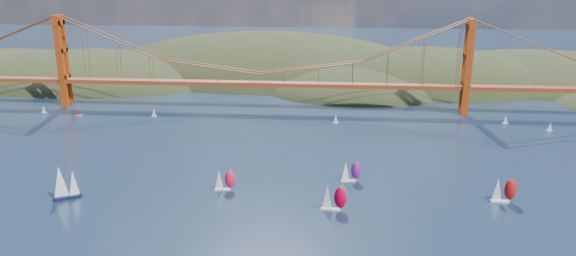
# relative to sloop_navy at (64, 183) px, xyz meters

# --- Properties ---
(headlands) EXTENTS (725.00, 225.00, 96.00)m
(headlands) POSITION_rel_sloop_navy_xyz_m (100.32, 235.17, -19.00)
(headlands) COLOR black
(headlands) RESTS_ON ground
(bridge) EXTENTS (552.00, 12.00, 55.00)m
(bridge) POSITION_rel_sloop_navy_xyz_m (53.62, 136.88, 25.69)
(bridge) COLOR maroon
(bridge) RESTS_ON ground
(sloop_navy) EXTENTS (10.15, 8.44, 14.81)m
(sloop_navy) POSITION_rel_sloop_navy_xyz_m (0.00, 0.00, 0.00)
(sloop_navy) COLOR black
(sloop_navy) RESTS_ON ground
(racer_0) EXTENTS (8.29, 3.87, 9.37)m
(racer_0) POSITION_rel_sloop_navy_xyz_m (58.16, 13.33, -2.11)
(racer_0) COLOR silver
(racer_0) RESTS_ON ground
(racer_1) EXTENTS (9.31, 4.05, 10.57)m
(racer_1) POSITION_rel_sloop_navy_xyz_m (100.78, -1.49, -1.54)
(racer_1) COLOR silver
(racer_1) RESTS_ON ground
(racer_2) EXTENTS (9.12, 3.73, 10.47)m
(racer_2) POSITION_rel_sloop_navy_xyz_m (163.63, 10.98, -1.59)
(racer_2) COLOR white
(racer_2) RESTS_ON ground
(racer_rwb) EXTENTS (8.65, 4.76, 9.70)m
(racer_rwb) POSITION_rel_sloop_navy_xyz_m (107.51, 26.52, -1.96)
(racer_rwb) COLOR silver
(racer_rwb) RESTS_ON ground
(distant_boat_1) EXTENTS (3.00, 2.00, 4.70)m
(distant_boat_1) POSITION_rel_sloop_navy_xyz_m (-70.07, 117.81, -4.13)
(distant_boat_1) COLOR silver
(distant_boat_1) RESTS_ON ground
(distant_boat_2) EXTENTS (3.00, 2.00, 4.70)m
(distant_boat_2) POSITION_rel_sloop_navy_xyz_m (-46.37, 113.17, -4.13)
(distant_boat_2) COLOR silver
(distant_boat_2) RESTS_ON ground
(distant_boat_3) EXTENTS (3.00, 2.00, 4.70)m
(distant_boat_3) POSITION_rel_sloop_navy_xyz_m (-3.00, 116.01, -4.13)
(distant_boat_3) COLOR silver
(distant_boat_3) RESTS_ON ground
(distant_boat_4) EXTENTS (3.00, 2.00, 4.70)m
(distant_boat_4) POSITION_rel_sloop_navy_xyz_m (194.31, 117.94, -4.13)
(distant_boat_4) COLOR silver
(distant_boat_4) RESTS_ON ground
(distant_boat_5) EXTENTS (3.00, 2.00, 4.70)m
(distant_boat_5) POSITION_rel_sloop_navy_xyz_m (213.66, 105.69, -4.13)
(distant_boat_5) COLOR silver
(distant_boat_5) RESTS_ON ground
(distant_boat_8) EXTENTS (3.00, 2.00, 4.70)m
(distant_boat_8) POSITION_rel_sloop_navy_xyz_m (101.22, 111.35, -4.13)
(distant_boat_8) COLOR silver
(distant_boat_8) RESTS_ON ground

